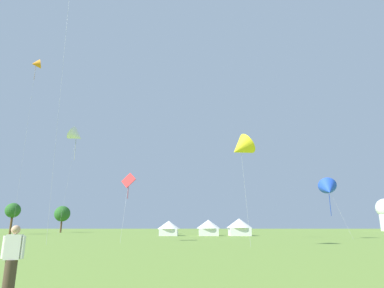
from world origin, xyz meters
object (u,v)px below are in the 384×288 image
kite_red_diamond (129,181)px  person_spectator (12,262)px  kite_orange_delta (37,64)px  festival_tent_left (169,227)px  kite_blue_delta (329,189)px  festival_tent_right (209,227)px  kite_white_delta (77,136)px  festival_tent_center (240,226)px  tree_distant_right (13,211)px  kite_yellow_delta (241,148)px  tree_distant_left (63,214)px

kite_red_diamond → person_spectator: size_ratio=4.51×
kite_orange_delta → festival_tent_left: bearing=16.9°
kite_blue_delta → festival_tent_right: 21.94m
kite_white_delta → person_spectator: (18.27, -51.85, -18.05)m
festival_tent_left → festival_tent_center: bearing=0.0°
tree_distant_right → festival_tent_center: bearing=-11.8°
festival_tent_left → tree_distant_right: size_ratio=0.62×
person_spectator → festival_tent_right: size_ratio=0.41×
kite_yellow_delta → kite_blue_delta: (14.78, 16.77, -1.86)m
festival_tent_left → tree_distant_right: (-33.56, 9.62, 3.36)m
kite_yellow_delta → kite_red_diamond: size_ratio=1.27×
person_spectator → tree_distant_left: size_ratio=0.25×
kite_white_delta → tree_distant_right: 22.12m
kite_blue_delta → festival_tent_left: size_ratio=2.10×
kite_white_delta → kite_orange_delta: 14.78m
festival_tent_right → tree_distant_right: bearing=166.7°
festival_tent_left → kite_orange_delta: bearing=-163.1°
festival_tent_center → kite_orange_delta: bearing=-168.8°
kite_yellow_delta → festival_tent_center: (4.00, 30.51, -6.95)m
festival_tent_left → tree_distant_left: (-30.28, 27.65, 3.36)m
festival_tent_right → kite_white_delta: bearing=176.8°
festival_tent_center → tree_distant_left: (-42.89, 27.65, 3.14)m
kite_orange_delta → person_spectator: 56.99m
kite_white_delta → kite_blue_delta: 46.27m
festival_tent_left → festival_tent_right: bearing=0.0°
kite_orange_delta → festival_tent_right: size_ratio=7.21×
kite_red_diamond → festival_tent_left: (3.24, 21.85, -5.31)m
kite_red_diamond → festival_tent_right: 24.72m
person_spectator → festival_tent_right: (7.41, 50.40, 0.68)m
kite_red_diamond → kite_orange_delta: bearing=144.5°
kite_blue_delta → tree_distant_left: kite_blue_delta is taller
kite_white_delta → kite_orange_delta: size_ratio=0.67×
kite_red_diamond → kite_orange_delta: (-20.50, 14.65, 22.97)m
kite_red_diamond → tree_distant_right: kite_red_diamond is taller
kite_yellow_delta → tree_distant_right: 58.33m
person_spectator → tree_distant_right: (-33.24, 60.02, 3.95)m
kite_red_diamond → person_spectator: 29.30m
kite_white_delta → kite_blue_delta: (41.98, -15.19, -12.15)m
kite_orange_delta → kite_red_diamond: bearing=-35.5°
person_spectator → kite_blue_delta: bearing=57.1°
kite_white_delta → person_spectator: size_ratio=11.96×
kite_white_delta → kite_yellow_delta: bearing=-49.6°
kite_yellow_delta → festival_tent_left: kite_yellow_delta is taller
kite_orange_delta → tree_distant_left: kite_orange_delta is taller
kite_yellow_delta → festival_tent_center: size_ratio=2.16×
kite_white_delta → festival_tent_left: size_ratio=5.18×
kite_red_diamond → festival_tent_center: size_ratio=1.69×
festival_tent_left → kite_yellow_delta: bearing=-74.2°
person_spectator → kite_white_delta: bearing=109.4°
tree_distant_right → kite_yellow_delta: bearing=-43.6°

